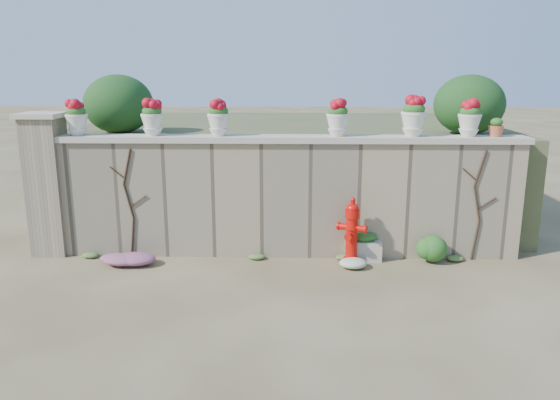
{
  "coord_description": "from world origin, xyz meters",
  "views": [
    {
      "loc": [
        0.12,
        -7.39,
        3.21
      ],
      "look_at": [
        -0.1,
        1.4,
        1.08
      ],
      "focal_mm": 35.0,
      "sensor_mm": 36.0,
      "label": 1
    }
  ],
  "objects_px": {
    "planter_box": "(363,247)",
    "urn_pot_0": "(77,118)",
    "fire_hydrant": "(352,231)",
    "terracotta_pot": "(496,128)"
  },
  "relations": [
    {
      "from": "fire_hydrant",
      "to": "planter_box",
      "type": "height_order",
      "value": "fire_hydrant"
    },
    {
      "from": "planter_box",
      "to": "urn_pot_0",
      "type": "height_order",
      "value": "urn_pot_0"
    },
    {
      "from": "fire_hydrant",
      "to": "planter_box",
      "type": "distance_m",
      "value": 0.46
    },
    {
      "from": "planter_box",
      "to": "urn_pot_0",
      "type": "distance_m",
      "value": 5.34
    },
    {
      "from": "fire_hydrant",
      "to": "urn_pot_0",
      "type": "distance_m",
      "value": 5.01
    },
    {
      "from": "fire_hydrant",
      "to": "urn_pot_0",
      "type": "relative_size",
      "value": 1.96
    },
    {
      "from": "urn_pot_0",
      "to": "terracotta_pot",
      "type": "height_order",
      "value": "urn_pot_0"
    },
    {
      "from": "planter_box",
      "to": "terracotta_pot",
      "type": "height_order",
      "value": "terracotta_pot"
    },
    {
      "from": "terracotta_pot",
      "to": "fire_hydrant",
      "type": "bearing_deg",
      "value": -169.29
    },
    {
      "from": "planter_box",
      "to": "urn_pot_0",
      "type": "bearing_deg",
      "value": 176.68
    }
  ]
}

